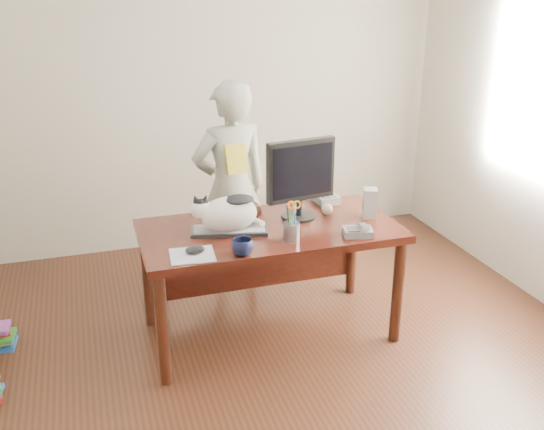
{
  "coord_description": "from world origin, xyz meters",
  "views": [
    {
      "loc": [
        -1.04,
        -2.72,
        2.18
      ],
      "look_at": [
        0.0,
        0.55,
        0.85
      ],
      "focal_mm": 40.0,
      "sensor_mm": 36.0,
      "label": 1
    }
  ],
  "objects_px": {
    "cat": "(226,212)",
    "speaker": "(370,203)",
    "pen_cup": "(292,229)",
    "coffee_mug": "(242,247)",
    "baseball": "(327,209)",
    "phone": "(358,231)",
    "person": "(231,189)",
    "keyboard": "(229,230)",
    "monitor": "(301,175)",
    "desk": "(266,244)",
    "mouse": "(195,250)",
    "calculator": "(325,198)",
    "book_stack": "(242,209)"
  },
  "relations": [
    {
      "from": "cat",
      "to": "speaker",
      "type": "distance_m",
      "value": 0.94
    },
    {
      "from": "pen_cup",
      "to": "coffee_mug",
      "type": "xyz_separation_m",
      "value": [
        -0.33,
        -0.11,
        -0.02
      ]
    },
    {
      "from": "baseball",
      "to": "phone",
      "type": "bearing_deg",
      "value": -83.17
    },
    {
      "from": "cat",
      "to": "person",
      "type": "bearing_deg",
      "value": 87.27
    },
    {
      "from": "keyboard",
      "to": "monitor",
      "type": "height_order",
      "value": "monitor"
    },
    {
      "from": "speaker",
      "to": "baseball",
      "type": "relative_size",
      "value": 2.57
    },
    {
      "from": "cat",
      "to": "desk",
      "type": "bearing_deg",
      "value": 29.93
    },
    {
      "from": "speaker",
      "to": "cat",
      "type": "bearing_deg",
      "value": -161.71
    },
    {
      "from": "monitor",
      "to": "mouse",
      "type": "bearing_deg",
      "value": -164.89
    },
    {
      "from": "mouse",
      "to": "speaker",
      "type": "height_order",
      "value": "speaker"
    },
    {
      "from": "keyboard",
      "to": "coffee_mug",
      "type": "xyz_separation_m",
      "value": [
        -0.01,
        -0.33,
        0.03
      ]
    },
    {
      "from": "phone",
      "to": "calculator",
      "type": "bearing_deg",
      "value": 101.38
    },
    {
      "from": "pen_cup",
      "to": "mouse",
      "type": "bearing_deg",
      "value": -178.44
    },
    {
      "from": "cat",
      "to": "speaker",
      "type": "height_order",
      "value": "cat"
    },
    {
      "from": "keyboard",
      "to": "book_stack",
      "type": "relative_size",
      "value": 1.97
    },
    {
      "from": "baseball",
      "to": "keyboard",
      "type": "bearing_deg",
      "value": -171.7
    },
    {
      "from": "cat",
      "to": "calculator",
      "type": "xyz_separation_m",
      "value": [
        0.78,
        0.33,
        -0.1
      ]
    },
    {
      "from": "coffee_mug",
      "to": "speaker",
      "type": "bearing_deg",
      "value": 18.31
    },
    {
      "from": "speaker",
      "to": "book_stack",
      "type": "relative_size",
      "value": 0.77
    },
    {
      "from": "pen_cup",
      "to": "mouse",
      "type": "height_order",
      "value": "pen_cup"
    },
    {
      "from": "coffee_mug",
      "to": "calculator",
      "type": "relative_size",
      "value": 0.59
    },
    {
      "from": "person",
      "to": "calculator",
      "type": "bearing_deg",
      "value": 137.89
    },
    {
      "from": "desk",
      "to": "monitor",
      "type": "xyz_separation_m",
      "value": [
        0.23,
        0.01,
        0.44
      ]
    },
    {
      "from": "desk",
      "to": "person",
      "type": "bearing_deg",
      "value": 96.32
    },
    {
      "from": "monitor",
      "to": "book_stack",
      "type": "bearing_deg",
      "value": 141.98
    },
    {
      "from": "coffee_mug",
      "to": "book_stack",
      "type": "bearing_deg",
      "value": 75.35
    },
    {
      "from": "cat",
      "to": "monitor",
      "type": "distance_m",
      "value": 0.54
    },
    {
      "from": "keyboard",
      "to": "phone",
      "type": "xyz_separation_m",
      "value": [
        0.73,
        -0.28,
        0.01
      ]
    },
    {
      "from": "cat",
      "to": "baseball",
      "type": "height_order",
      "value": "cat"
    },
    {
      "from": "pen_cup",
      "to": "mouse",
      "type": "xyz_separation_m",
      "value": [
        -0.58,
        -0.02,
        -0.04
      ]
    },
    {
      "from": "book_stack",
      "to": "person",
      "type": "bearing_deg",
      "value": 73.52
    },
    {
      "from": "mouse",
      "to": "monitor",
      "type": "bearing_deg",
      "value": 28.71
    },
    {
      "from": "mouse",
      "to": "speaker",
      "type": "xyz_separation_m",
      "value": [
        1.18,
        0.22,
        0.07
      ]
    },
    {
      "from": "monitor",
      "to": "baseball",
      "type": "relative_size",
      "value": 6.92
    },
    {
      "from": "cat",
      "to": "pen_cup",
      "type": "xyz_separation_m",
      "value": [
        0.34,
        -0.23,
        -0.06
      ]
    },
    {
      "from": "baseball",
      "to": "person",
      "type": "relative_size",
      "value": 0.05
    },
    {
      "from": "mouse",
      "to": "calculator",
      "type": "relative_size",
      "value": 0.58
    },
    {
      "from": "pen_cup",
      "to": "coffee_mug",
      "type": "height_order",
      "value": "pen_cup"
    },
    {
      "from": "cat",
      "to": "mouse",
      "type": "distance_m",
      "value": 0.36
    },
    {
      "from": "coffee_mug",
      "to": "monitor",
      "type": "bearing_deg",
      "value": 40.37
    },
    {
      "from": "desk",
      "to": "phone",
      "type": "bearing_deg",
      "value": -37.67
    },
    {
      "from": "calculator",
      "to": "book_stack",
      "type": "bearing_deg",
      "value": -178.21
    },
    {
      "from": "cat",
      "to": "person",
      "type": "distance_m",
      "value": 0.75
    },
    {
      "from": "speaker",
      "to": "book_stack",
      "type": "bearing_deg",
      "value": 178.44
    },
    {
      "from": "baseball",
      "to": "person",
      "type": "xyz_separation_m",
      "value": [
        -0.5,
        0.62,
        -0.01
      ]
    },
    {
      "from": "cat",
      "to": "pen_cup",
      "type": "bearing_deg",
      "value": -20.64
    },
    {
      "from": "pen_cup",
      "to": "person",
      "type": "height_order",
      "value": "person"
    },
    {
      "from": "pen_cup",
      "to": "book_stack",
      "type": "relative_size",
      "value": 1.0
    },
    {
      "from": "keyboard",
      "to": "pen_cup",
      "type": "relative_size",
      "value": 1.97
    },
    {
      "from": "coffee_mug",
      "to": "book_stack",
      "type": "xyz_separation_m",
      "value": [
        0.16,
        0.61,
        -0.01
      ]
    }
  ]
}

